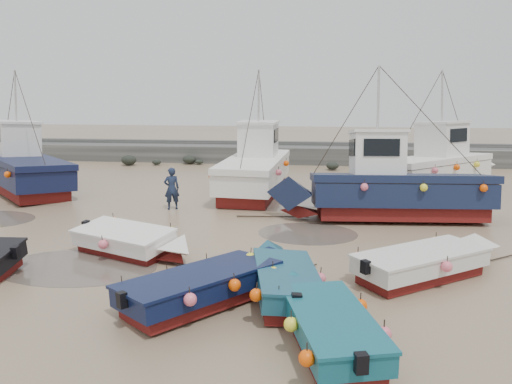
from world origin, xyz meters
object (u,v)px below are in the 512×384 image
dinghy_6 (326,318)px  dinghy_3 (431,259)px  dinghy_1 (213,281)px  dinghy_5 (133,239)px  cabin_boat_1 (257,167)px  cabin_boat_3 (440,166)px  dinghy_2 (283,275)px  cabin_boat_0 (19,166)px  cabin_boat_2 (385,188)px  person (172,209)px

dinghy_6 → dinghy_3: bearing=39.1°
dinghy_1 → dinghy_3: same height
dinghy_1 → dinghy_5: 4.58m
cabin_boat_1 → cabin_boat_3: size_ratio=1.35×
dinghy_2 → cabin_boat_3: size_ratio=0.67×
dinghy_6 → cabin_boat_3: (6.05, 16.91, 0.80)m
dinghy_3 → dinghy_6: (-2.98, -4.17, 0.01)m
cabin_boat_3 → cabin_boat_0: bearing=-125.7°
cabin_boat_1 → dinghy_5: bearing=-100.8°
dinghy_1 → cabin_boat_2: size_ratio=0.51×
cabin_boat_0 → dinghy_1: bearing=-90.8°
cabin_boat_2 → person: 9.29m
cabin_boat_0 → person: (9.21, -3.12, -1.31)m
dinghy_2 → dinghy_6: size_ratio=1.00×
dinghy_1 → person: size_ratio=2.81×
dinghy_5 → cabin_boat_2: size_ratio=0.51×
dinghy_2 → cabin_boat_0: bearing=130.2°
dinghy_1 → dinghy_2: 1.81m
dinghy_1 → dinghy_3: (5.77, 2.39, 0.00)m
dinghy_6 → cabin_boat_3: size_ratio=0.67×
dinghy_3 → cabin_boat_2: bearing=148.4°
dinghy_1 → cabin_boat_1: bearing=134.0°
cabin_boat_0 → dinghy_2: bearing=-85.9°
person → dinghy_6: bearing=93.8°
dinghy_2 → cabin_boat_1: bearing=89.3°
cabin_boat_0 → cabin_boat_1: same height
dinghy_5 → cabin_boat_3: 17.02m
cabin_boat_1 → person: cabin_boat_1 is taller
dinghy_3 → person: bearing=-162.2°
cabin_boat_2 → cabin_boat_3: same height
dinghy_3 → cabin_boat_0: size_ratio=0.61×
dinghy_2 → cabin_boat_0: cabin_boat_0 is taller
person → dinghy_2: bearing=95.3°
dinghy_6 → dinghy_2: bearing=99.1°
dinghy_5 → person: dinghy_5 is taller
dinghy_3 → cabin_boat_1: cabin_boat_1 is taller
dinghy_2 → cabin_boat_2: 9.07m
cabin_boat_3 → dinghy_2: bearing=-68.3°
dinghy_5 → cabin_boat_0: size_ratio=0.59×
cabin_boat_3 → person: size_ratio=4.34×
person → cabin_boat_3: bearing=177.1°
person → dinghy_3: bearing=116.8°
cabin_boat_0 → person: cabin_boat_0 is taller
dinghy_2 → dinghy_3: size_ratio=0.99×
cabin_boat_2 → dinghy_5: bearing=119.1°
dinghy_5 → cabin_boat_2: cabin_boat_2 is taller
dinghy_1 → dinghy_5: size_ratio=0.99×
dinghy_3 → person: 12.00m
dinghy_1 → cabin_boat_1: (-0.63, 13.96, 0.77)m
dinghy_1 → cabin_boat_3: cabin_boat_3 is taller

